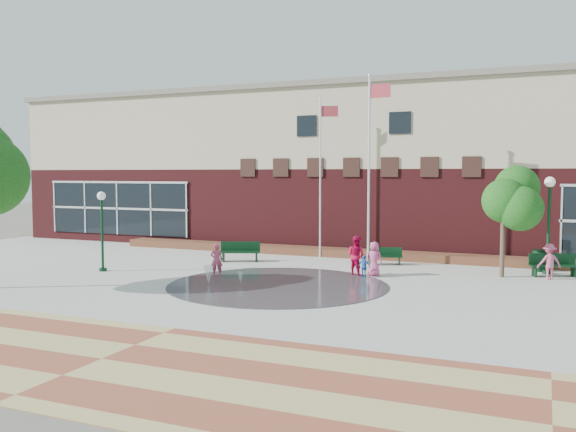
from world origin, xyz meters
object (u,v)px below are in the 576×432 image
at_px(bench_left, 240,255).
at_px(child_splash, 217,260).
at_px(flagpole_right, 370,160).
at_px(flagpole_left, 321,169).
at_px(trash_can, 539,260).

bearing_deg(bench_left, child_splash, -97.35).
relative_size(flagpole_right, child_splash, 6.38).
bearing_deg(bench_left, flagpole_left, 22.22).
xyz_separation_m(flagpole_right, bench_left, (-6.14, -1.03, -4.59)).
bearing_deg(trash_can, bench_left, -169.61).
relative_size(bench_left, trash_can, 2.07).
height_order(bench_left, trash_can, bench_left).
bearing_deg(child_splash, flagpole_left, -140.58).
distance_m(flagpole_left, trash_can, 11.02).
height_order(flagpole_left, bench_left, flagpole_left).
relative_size(trash_can, child_splash, 0.70).
height_order(flagpole_right, trash_can, flagpole_right).
bearing_deg(child_splash, trash_can, 173.65).
bearing_deg(flagpole_left, trash_can, -19.29).
relative_size(bench_left, child_splash, 1.44).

